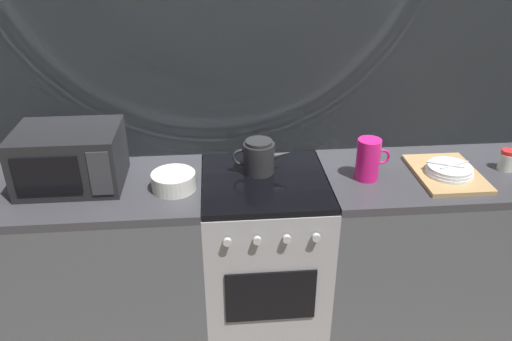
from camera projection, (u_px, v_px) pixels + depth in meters
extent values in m
plane|color=#6B6054|center=(264.00, 321.00, 2.78)|extent=(8.00, 8.00, 0.00)
cube|color=gray|center=(259.00, 96.00, 2.50)|extent=(3.60, 0.05, 2.40)
cube|color=#A8B2BC|center=(259.00, 98.00, 2.48)|extent=(3.58, 0.01, 2.39)
cube|color=#515459|center=(86.00, 269.00, 2.51)|extent=(1.20, 0.60, 0.86)
cube|color=#38383D|center=(71.00, 191.00, 2.30)|extent=(1.20, 0.60, 0.04)
cube|color=#9E9EA3|center=(264.00, 258.00, 2.57)|extent=(0.60, 0.60, 0.87)
cube|color=black|center=(265.00, 182.00, 2.36)|extent=(0.59, 0.59, 0.03)
cube|color=black|center=(271.00, 297.00, 2.30)|extent=(0.42, 0.01, 0.28)
cylinder|color=#B7B7BC|center=(227.00, 242.00, 2.12)|extent=(0.04, 0.02, 0.04)
cylinder|color=#B7B7BC|center=(257.00, 240.00, 2.13)|extent=(0.04, 0.02, 0.04)
cylinder|color=#B7B7BC|center=(287.00, 239.00, 2.14)|extent=(0.04, 0.02, 0.04)
cylinder|color=#B7B7BC|center=(316.00, 237.00, 2.15)|extent=(0.04, 0.02, 0.04)
cube|color=#515459|center=(433.00, 250.00, 2.64)|extent=(1.20, 0.60, 0.86)
cube|color=#38383D|center=(448.00, 175.00, 2.43)|extent=(1.20, 0.60, 0.04)
cube|color=black|center=(70.00, 157.00, 2.26)|extent=(0.46, 0.34, 0.27)
cube|color=black|center=(47.00, 176.00, 2.10)|extent=(0.28, 0.01, 0.17)
cube|color=#333338|center=(100.00, 174.00, 2.12)|extent=(0.09, 0.01, 0.21)
cylinder|color=#262628|center=(259.00, 158.00, 2.39)|extent=(0.15, 0.15, 0.15)
cylinder|color=#262628|center=(259.00, 142.00, 2.35)|extent=(0.13, 0.13, 0.02)
cone|color=#262628|center=(282.00, 154.00, 2.39)|extent=(0.10, 0.04, 0.05)
torus|color=#262628|center=(241.00, 157.00, 2.38)|extent=(0.08, 0.01, 0.08)
cylinder|color=silver|center=(174.00, 181.00, 2.26)|extent=(0.20, 0.20, 0.08)
cylinder|color=#E5197A|center=(368.00, 159.00, 2.32)|extent=(0.11, 0.11, 0.20)
torus|color=#E5197A|center=(382.00, 157.00, 2.32)|extent=(0.08, 0.01, 0.08)
cube|color=tan|center=(446.00, 174.00, 2.39)|extent=(0.30, 0.40, 0.02)
cylinder|color=silver|center=(449.00, 172.00, 2.36)|extent=(0.22, 0.22, 0.01)
cylinder|color=silver|center=(449.00, 170.00, 2.35)|extent=(0.21, 0.21, 0.01)
cylinder|color=silver|center=(450.00, 167.00, 2.35)|extent=(0.21, 0.21, 0.01)
cylinder|color=silver|center=(454.00, 165.00, 2.34)|extent=(0.16, 0.07, 0.01)
cube|color=silver|center=(445.00, 164.00, 2.35)|extent=(0.16, 0.09, 0.00)
cylinder|color=silver|center=(507.00, 162.00, 2.42)|extent=(0.08, 0.08, 0.08)
cylinder|color=red|center=(509.00, 152.00, 2.40)|extent=(0.07, 0.07, 0.02)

